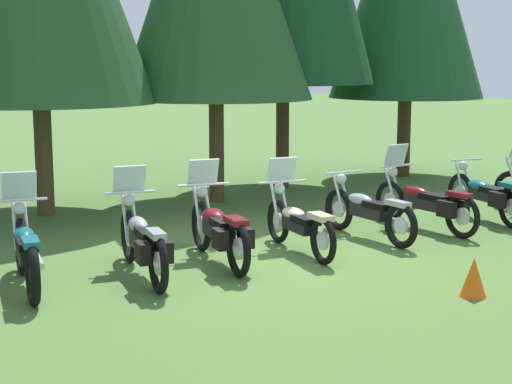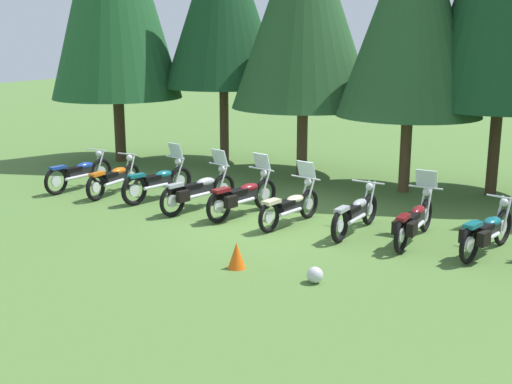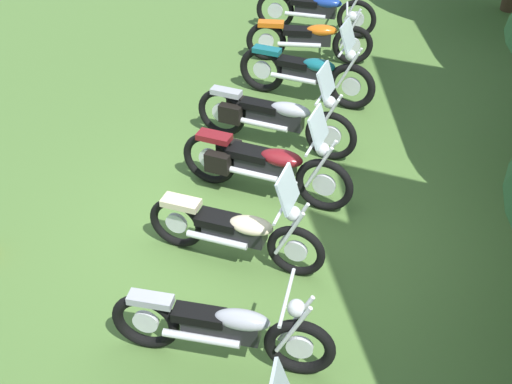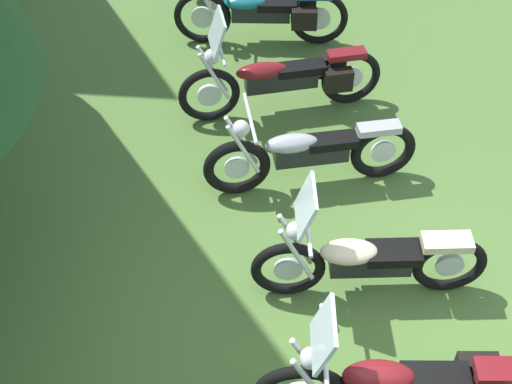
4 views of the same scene
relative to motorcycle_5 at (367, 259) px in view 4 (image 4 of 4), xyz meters
The scene contains 5 objects.
ground_plane 0.73m from the motorcycle_5, 167.68° to the left, with size 80.00×80.00×0.00m, color #4C7033.
motorcycle_5 is the anchor object (origin of this frame).
motorcycle_6 1.47m from the motorcycle_5, ahead, with size 0.74×2.23×1.00m.
motorcycle_7 2.71m from the motorcycle_5, ahead, with size 0.72×2.37×1.36m.
motorcycle_8 4.13m from the motorcycle_5, ahead, with size 0.90×2.17×1.02m.
Camera 4 is at (-3.22, 1.85, 5.52)m, focal length 51.70 mm.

